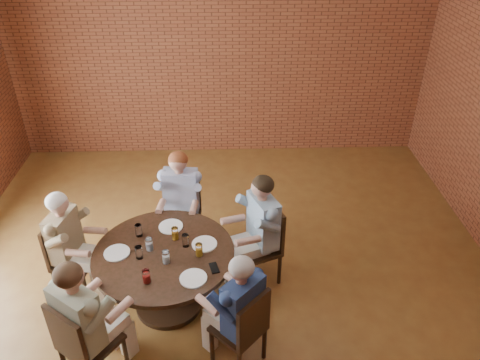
{
  "coord_description": "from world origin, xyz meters",
  "views": [
    {
      "loc": [
        0.07,
        -3.6,
        3.9
      ],
      "look_at": [
        0.23,
        1.0,
        0.96
      ],
      "focal_mm": 35.0,
      "sensor_mm": 36.0,
      "label": 1
    }
  ],
  "objects_px": {
    "diner_d": "(86,322)",
    "dining_table": "(165,269)",
    "chair_e": "(245,328)",
    "chair_d": "(81,342)",
    "diner_c": "(71,246)",
    "smartphone": "(214,268)",
    "chair_b": "(183,210)",
    "chair_c": "(67,255)",
    "diner_a": "(258,231)",
    "chair_a": "(265,240)",
    "diner_b": "(181,203)",
    "diner_e": "(238,312)"
  },
  "relations": [
    {
      "from": "diner_d",
      "to": "dining_table",
      "type": "bearing_deg",
      "value": -90.0
    },
    {
      "from": "chair_e",
      "to": "chair_d",
      "type": "bearing_deg",
      "value": -40.95
    },
    {
      "from": "diner_c",
      "to": "chair_d",
      "type": "relative_size",
      "value": 1.35
    },
    {
      "from": "dining_table",
      "to": "smartphone",
      "type": "height_order",
      "value": "smartphone"
    },
    {
      "from": "dining_table",
      "to": "diner_d",
      "type": "xyz_separation_m",
      "value": [
        -0.59,
        -0.81,
        0.16
      ]
    },
    {
      "from": "chair_b",
      "to": "chair_c",
      "type": "relative_size",
      "value": 1.02
    },
    {
      "from": "diner_d",
      "to": "chair_e",
      "type": "relative_size",
      "value": 1.5
    },
    {
      "from": "diner_a",
      "to": "chair_d",
      "type": "relative_size",
      "value": 1.42
    },
    {
      "from": "chair_a",
      "to": "chair_d",
      "type": "bearing_deg",
      "value": -74.24
    },
    {
      "from": "diner_d",
      "to": "smartphone",
      "type": "distance_m",
      "value": 1.24
    },
    {
      "from": "chair_c",
      "to": "diner_c",
      "type": "xyz_separation_m",
      "value": [
        0.08,
        -0.02,
        0.15
      ]
    },
    {
      "from": "diner_b",
      "to": "chair_c",
      "type": "relative_size",
      "value": 1.44
    },
    {
      "from": "diner_e",
      "to": "smartphone",
      "type": "relative_size",
      "value": 8.64
    },
    {
      "from": "chair_b",
      "to": "diner_e",
      "type": "relative_size",
      "value": 0.72
    },
    {
      "from": "chair_c",
      "to": "diner_d",
      "type": "height_order",
      "value": "diner_d"
    },
    {
      "from": "dining_table",
      "to": "diner_e",
      "type": "bearing_deg",
      "value": -44.18
    },
    {
      "from": "chair_c",
      "to": "diner_e",
      "type": "relative_size",
      "value": 0.71
    },
    {
      "from": "diner_b",
      "to": "diner_e",
      "type": "bearing_deg",
      "value": -63.57
    },
    {
      "from": "chair_b",
      "to": "diner_b",
      "type": "xyz_separation_m",
      "value": [
        -0.01,
        -0.08,
        0.16
      ]
    },
    {
      "from": "diner_a",
      "to": "diner_c",
      "type": "relative_size",
      "value": 1.05
    },
    {
      "from": "chair_a",
      "to": "dining_table",
      "type": "bearing_deg",
      "value": -90.0
    },
    {
      "from": "chair_a",
      "to": "diner_d",
      "type": "relative_size",
      "value": 0.69
    },
    {
      "from": "chair_d",
      "to": "diner_b",
      "type": "bearing_deg",
      "value": -75.86
    },
    {
      "from": "chair_d",
      "to": "diner_e",
      "type": "height_order",
      "value": "diner_e"
    },
    {
      "from": "diner_d",
      "to": "smartphone",
      "type": "bearing_deg",
      "value": -116.94
    },
    {
      "from": "chair_b",
      "to": "diner_d",
      "type": "bearing_deg",
      "value": -104.66
    },
    {
      "from": "dining_table",
      "to": "chair_c",
      "type": "bearing_deg",
      "value": 165.89
    },
    {
      "from": "chair_e",
      "to": "smartphone",
      "type": "bearing_deg",
      "value": -107.87
    },
    {
      "from": "chair_b",
      "to": "diner_b",
      "type": "height_order",
      "value": "diner_b"
    },
    {
      "from": "dining_table",
      "to": "diner_c",
      "type": "height_order",
      "value": "diner_c"
    },
    {
      "from": "diner_a",
      "to": "diner_c",
      "type": "xyz_separation_m",
      "value": [
        -1.98,
        -0.14,
        -0.03
      ]
    },
    {
      "from": "chair_a",
      "to": "diner_b",
      "type": "xyz_separation_m",
      "value": [
        -0.96,
        0.54,
        0.15
      ]
    },
    {
      "from": "chair_d",
      "to": "chair_e",
      "type": "bearing_deg",
      "value": -139.22
    },
    {
      "from": "diner_b",
      "to": "diner_d",
      "type": "bearing_deg",
      "value": -105.3
    },
    {
      "from": "smartphone",
      "to": "diner_a",
      "type": "bearing_deg",
      "value": 39.56
    },
    {
      "from": "chair_d",
      "to": "chair_c",
      "type": "bearing_deg",
      "value": -33.28
    },
    {
      "from": "chair_b",
      "to": "chair_c",
      "type": "distance_m",
      "value": 1.42
    },
    {
      "from": "chair_b",
      "to": "diner_c",
      "type": "distance_m",
      "value": 1.38
    },
    {
      "from": "chair_c",
      "to": "diner_b",
      "type": "bearing_deg",
      "value": -45.41
    },
    {
      "from": "chair_b",
      "to": "diner_c",
      "type": "bearing_deg",
      "value": -138.48
    },
    {
      "from": "diner_b",
      "to": "chair_d",
      "type": "xyz_separation_m",
      "value": [
        -0.74,
        -1.86,
        -0.15
      ]
    },
    {
      "from": "chair_c",
      "to": "diner_e",
      "type": "xyz_separation_m",
      "value": [
        1.81,
        -0.98,
        0.15
      ]
    },
    {
      "from": "diner_b",
      "to": "diner_c",
      "type": "distance_m",
      "value": 1.32
    },
    {
      "from": "dining_table",
      "to": "diner_b",
      "type": "bearing_deg",
      "value": 84.21
    },
    {
      "from": "chair_d",
      "to": "smartphone",
      "type": "xyz_separation_m",
      "value": [
        1.16,
        0.64,
        0.24
      ]
    },
    {
      "from": "diner_e",
      "to": "smartphone",
      "type": "distance_m",
      "value": 0.52
    },
    {
      "from": "smartphone",
      "to": "chair_c",
      "type": "bearing_deg",
      "value": 147.52
    },
    {
      "from": "diner_a",
      "to": "chair_c",
      "type": "distance_m",
      "value": 2.07
    },
    {
      "from": "diner_a",
      "to": "chair_e",
      "type": "relative_size",
      "value": 1.48
    },
    {
      "from": "chair_a",
      "to": "diner_c",
      "type": "xyz_separation_m",
      "value": [
        -2.07,
        -0.17,
        0.13
      ]
    }
  ]
}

